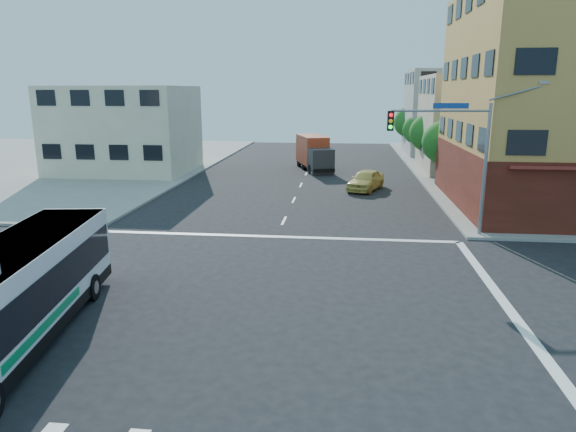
# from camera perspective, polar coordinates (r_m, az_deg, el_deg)

# --- Properties ---
(ground) EXTENTS (120.00, 120.00, 0.00)m
(ground) POSITION_cam_1_polar(r_m,az_deg,el_deg) (18.62, -5.19, -10.40)
(ground) COLOR black
(ground) RESTS_ON ground
(building_east_near) EXTENTS (12.06, 10.06, 9.00)m
(building_east_near) POSITION_cam_1_polar(r_m,az_deg,el_deg) (52.47, 21.44, 9.46)
(building_east_near) COLOR #C5B697
(building_east_near) RESTS_ON ground
(building_east_far) EXTENTS (12.06, 10.06, 10.00)m
(building_east_far) POSITION_cam_1_polar(r_m,az_deg,el_deg) (66.05, 18.37, 10.85)
(building_east_far) COLOR #A8A8A3
(building_east_far) RESTS_ON ground
(building_west) EXTENTS (12.06, 10.06, 8.00)m
(building_west) POSITION_cam_1_polar(r_m,az_deg,el_deg) (51.05, -17.69, 9.10)
(building_west) COLOR beige
(building_west) RESTS_ON ground
(signal_mast_ne) EXTENTS (7.91, 1.13, 8.07)m
(signal_mast_ne) POSITION_cam_1_polar(r_m,az_deg,el_deg) (27.94, 17.93, 7.73)
(signal_mast_ne) COLOR gray
(signal_mast_ne) RESTS_ON ground
(street_tree_a) EXTENTS (3.60, 3.60, 5.53)m
(street_tree_a) POSITION_cam_1_polar(r_m,az_deg,el_deg) (45.52, 17.05, 8.12)
(street_tree_a) COLOR #3A2315
(street_tree_a) RESTS_ON ground
(street_tree_b) EXTENTS (3.80, 3.80, 5.79)m
(street_tree_b) POSITION_cam_1_polar(r_m,az_deg,el_deg) (53.36, 15.50, 9.15)
(street_tree_b) COLOR #3A2315
(street_tree_b) RESTS_ON ground
(street_tree_c) EXTENTS (3.40, 3.40, 5.29)m
(street_tree_c) POSITION_cam_1_polar(r_m,az_deg,el_deg) (61.28, 14.32, 9.49)
(street_tree_c) COLOR #3A2315
(street_tree_c) RESTS_ON ground
(street_tree_d) EXTENTS (4.00, 4.00, 6.03)m
(street_tree_d) POSITION_cam_1_polar(r_m,az_deg,el_deg) (69.17, 13.45, 10.33)
(street_tree_d) COLOR #3A2315
(street_tree_d) RESTS_ON ground
(transit_bus) EXTENTS (4.08, 11.67, 3.39)m
(transit_bus) POSITION_cam_1_polar(r_m,az_deg,el_deg) (17.44, -28.60, -7.94)
(transit_bus) COLOR black
(transit_bus) RESTS_ON ground
(box_truck) EXTENTS (4.20, 7.58, 3.28)m
(box_truck) POSITION_cam_1_polar(r_m,az_deg,el_deg) (50.43, 2.93, 6.92)
(box_truck) COLOR #28292D
(box_truck) RESTS_ON ground
(parked_car) EXTENTS (3.44, 5.06, 1.60)m
(parked_car) POSITION_cam_1_polar(r_m,az_deg,el_deg) (40.61, 8.66, 3.98)
(parked_car) COLOR #D7C05A
(parked_car) RESTS_ON ground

